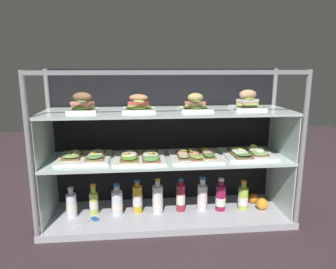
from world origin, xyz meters
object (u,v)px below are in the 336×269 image
Objects in this scene: open_sandwich_tray_center at (247,153)px; plated_roll_sandwich_center at (83,104)px; open_sandwich_tray_mid_left at (139,157)px; juice_bottle_front_second at (181,197)px; plated_roll_sandwich_far_left at (195,104)px; juice_bottle_near_post at (137,199)px; plated_roll_sandwich_mid_left at (139,105)px; kitchen_scissors at (92,220)px; juice_bottle_tucked_behind at (243,198)px; juice_bottle_back_right at (117,202)px; plated_roll_sandwich_near_right_corner at (247,102)px; open_sandwich_tray_right_of_center at (195,155)px; juice_bottle_front_right_end at (221,198)px; juice_bottle_front_middle at (202,197)px; orange_fruit_beside_bottles at (262,204)px; juice_bottle_front_left_end at (94,202)px; juice_bottle_back_left at (158,199)px; juice_bottle_back_center at (72,205)px; open_sandwich_tray_far_left at (85,156)px; orange_fruit_near_left_post at (253,198)px.

plated_roll_sandwich_center is at bearing 179.49° from open_sandwich_tray_center.
juice_bottle_front_second is (0.27, 0.05, -0.30)m from open_sandwich_tray_mid_left.
plated_roll_sandwich_far_left reaches higher than juice_bottle_near_post.
kitchen_scissors is (-0.31, -0.08, -0.72)m from plated_roll_sandwich_mid_left.
open_sandwich_tray_center is at bearing -2.67° from juice_bottle_near_post.
plated_roll_sandwich_center is 0.89× the size of plated_roll_sandwich_far_left.
plated_roll_sandwich_center is 0.86× the size of juice_bottle_tucked_behind.
juice_bottle_back_right is at bearing 165.83° from open_sandwich_tray_mid_left.
juice_bottle_tucked_behind is at bearing -0.17° from juice_bottle_back_right.
plated_roll_sandwich_near_right_corner reaches higher than juice_bottle_near_post.
open_sandwich_tray_right_of_center reaches higher than juice_bottle_front_right_end.
plated_roll_sandwich_center is at bearing 178.47° from open_sandwich_tray_right_of_center.
juice_bottle_front_right_end is (0.88, -0.00, -0.65)m from plated_roll_sandwich_center.
plated_roll_sandwich_center reaches higher than juice_bottle_tucked_behind.
juice_bottle_front_middle is 2.93× the size of orange_fruit_beside_bottles.
juice_bottle_front_right_end is at bearing 176.32° from orange_fruit_beside_bottles.
plated_roll_sandwich_mid_left is 0.66m from juice_bottle_back_right.
plated_roll_sandwich_mid_left is at bearing -4.35° from juice_bottle_front_left_end.
juice_bottle_front_left_end is at bearing 175.98° from juice_bottle_back_left.
juice_bottle_back_center is 0.88× the size of juice_bottle_front_second.
open_sandwich_tray_far_left is 1.80× the size of kitchen_scissors.
juice_bottle_back_right is at bearing 179.83° from juice_bottle_tucked_behind.
juice_bottle_front_right_end is 0.28m from orange_fruit_near_left_post.
open_sandwich_tray_center is 1.63× the size of juice_bottle_back_center.
plated_roll_sandwich_center is 0.99m from juice_bottle_front_middle.
juice_bottle_front_left_end is (0.04, 0.01, -0.32)m from open_sandwich_tray_far_left.
juice_bottle_near_post is 1.12× the size of juice_bottle_tucked_behind.
plated_roll_sandwich_far_left is 0.83m from orange_fruit_near_left_post.
juice_bottle_front_right_end is (0.89, -0.02, -0.31)m from open_sandwich_tray_far_left.
juice_bottle_back_right is 0.93× the size of juice_bottle_front_right_end.
juice_bottle_near_post is at bearing -179.83° from plated_roll_sandwich_near_right_corner.
open_sandwich_tray_far_left is (-0.01, 0.02, -0.34)m from plated_roll_sandwich_center.
open_sandwich_tray_center is 4.73× the size of orange_fruit_near_left_post.
juice_bottle_front_right_end is 0.16m from juice_bottle_tucked_behind.
orange_fruit_beside_bottles is (0.83, 0.01, -0.36)m from open_sandwich_tray_mid_left.
open_sandwich_tray_right_of_center is 1.61× the size of juice_bottle_tucked_behind.
plated_roll_sandwich_mid_left is 0.47m from open_sandwich_tray_far_left.
juice_bottle_front_second is 0.27m from juice_bottle_front_right_end.
juice_bottle_back_left is (0.45, 0.00, -0.64)m from plated_roll_sandwich_center.
open_sandwich_tray_right_of_center is at bearing -4.06° from plated_roll_sandwich_mid_left.
plated_roll_sandwich_center reaches higher than open_sandwich_tray_far_left.
juice_bottle_tucked_behind is (0.28, -0.01, -0.01)m from juice_bottle_front_middle.
plated_roll_sandwich_center is 0.54× the size of open_sandwich_tray_right_of_center.
juice_bottle_back_left is 1.18× the size of juice_bottle_tucked_behind.
open_sandwich_tray_right_of_center reaches higher than juice_bottle_tucked_behind.
juice_bottle_near_post reaches higher than juice_bottle_tucked_behind.
juice_bottle_near_post is 0.99× the size of juice_bottle_front_second.
juice_bottle_back_right reaches higher than orange_fruit_beside_bottles.
open_sandwich_tray_right_of_center is 0.36m from juice_bottle_front_right_end.
juice_bottle_front_middle is 0.12m from juice_bottle_front_right_end.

